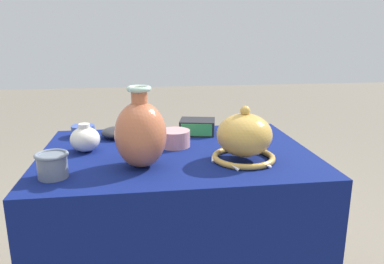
{
  "coord_description": "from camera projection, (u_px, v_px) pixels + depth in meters",
  "views": [
    {
      "loc": [
        -0.14,
        -1.43,
        1.19
      ],
      "look_at": [
        0.05,
        -0.11,
        0.84
      ],
      "focal_mm": 35.0,
      "sensor_mm": 36.0,
      "label": 1
    }
  ],
  "objects": [
    {
      "name": "display_table",
      "position": [
        177.0,
        172.0,
        1.5
      ],
      "size": [
        1.07,
        0.78,
        0.73
      ],
      "color": "olive",
      "rests_on": "ground_plane"
    },
    {
      "name": "vase_dome_bell",
      "position": [
        244.0,
        138.0,
        1.37
      ],
      "size": [
        0.25,
        0.24,
        0.21
      ],
      "color": "gold",
      "rests_on": "display_table"
    },
    {
      "name": "cup_wide_slate",
      "position": [
        52.0,
        164.0,
        1.21
      ],
      "size": [
        0.11,
        0.11,
        0.08
      ],
      "color": "slate",
      "rests_on": "display_table"
    },
    {
      "name": "vase_tall_bulbous",
      "position": [
        141.0,
        133.0,
        1.3
      ],
      "size": [
        0.18,
        0.18,
        0.29
      ],
      "color": "#BC6642",
      "rests_on": "display_table"
    },
    {
      "name": "bowl_shallow_charcoal",
      "position": [
        117.0,
        132.0,
        1.68
      ],
      "size": [
        0.14,
        0.14,
        0.05
      ],
      "primitive_type": "ellipsoid",
      "color": "#2D2D33",
      "rests_on": "display_table"
    },
    {
      "name": "jar_round_ivory",
      "position": [
        85.0,
        139.0,
        1.48
      ],
      "size": [
        0.12,
        0.12,
        0.11
      ],
      "color": "white",
      "rests_on": "display_table"
    },
    {
      "name": "mosaic_tile_box",
      "position": [
        197.0,
        127.0,
        1.75
      ],
      "size": [
        0.18,
        0.16,
        0.07
      ],
      "rotation": [
        0.0,
        0.0,
        -0.22
      ],
      "color": "#232328",
      "rests_on": "display_table"
    },
    {
      "name": "pot_squat_rose",
      "position": [
        176.0,
        138.0,
        1.55
      ],
      "size": [
        0.13,
        0.13,
        0.07
      ],
      "primitive_type": "cylinder",
      "color": "#D19399",
      "rests_on": "display_table"
    },
    {
      "name": "pot_squat_cobalt",
      "position": [
        83.0,
        131.0,
        1.71
      ],
      "size": [
        0.1,
        0.1,
        0.05
      ],
      "primitive_type": "cylinder",
      "color": "#3851A8",
      "rests_on": "display_table"
    }
  ]
}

